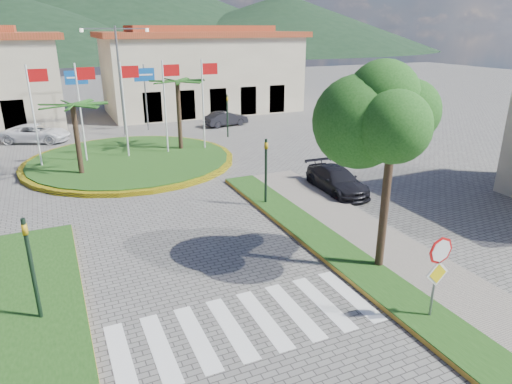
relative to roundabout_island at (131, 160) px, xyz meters
name	(u,v)px	position (x,y,z in m)	size (l,w,h in m)	color
sidewalk_right	(457,309)	(6.00, -20.00, -0.09)	(4.00, 28.00, 0.15)	gray
verge_right	(426,318)	(4.80, -20.00, -0.08)	(1.60, 28.00, 0.18)	#1B4112
crosswalk	(244,324)	(0.00, -18.00, -0.16)	(8.00, 3.00, 0.01)	silver
roundabout_island	(131,160)	(0.00, 0.00, 0.00)	(12.70, 12.70, 6.00)	yellow
stop_sign	(438,265)	(4.90, -20.04, 1.62)	(0.80, 0.11, 2.65)	slate
deciduous_tree	(393,121)	(5.50, -17.00, 5.01)	(3.60, 3.60, 6.80)	black
traffic_light_left	(31,261)	(-5.20, -15.50, 1.77)	(0.15, 0.18, 3.20)	black
traffic_light_right	(266,166)	(4.50, -10.00, 1.77)	(0.15, 0.18, 3.20)	black
traffic_light_far	(227,112)	(8.00, 4.00, 1.77)	(0.18, 0.15, 3.20)	black
direction_sign_west	(78,89)	(-2.00, 8.97, 3.36)	(1.60, 0.14, 5.20)	slate
direction_sign_east	(145,86)	(3.00, 8.97, 3.36)	(1.60, 0.14, 5.20)	slate
street_lamp_centre	(120,76)	(1.00, 8.00, 4.33)	(4.80, 0.16, 8.00)	slate
building_right	(202,71)	(10.00, 16.00, 3.73)	(19.08, 9.54, 8.05)	#BFAF90
hill_far_mid	(98,4)	(15.00, 138.00, 14.83)	(180.00, 180.00, 30.00)	black
hill_far_east	(284,23)	(70.00, 113.00, 8.83)	(120.00, 120.00, 18.00)	black
hill_near_back	(10,27)	(-10.00, 108.00, 7.83)	(110.00, 110.00, 16.00)	black
white_van	(36,133)	(-5.25, 8.25, 0.48)	(2.14, 4.65, 1.29)	white
car_dark_b	(226,119)	(9.38, 8.00, 0.44)	(1.30, 3.72, 1.23)	black
car_side_right	(337,180)	(8.58, -9.78, 0.46)	(1.75, 4.31, 1.25)	black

